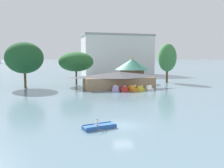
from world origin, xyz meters
name	(u,v)px	position (x,y,z in m)	size (l,w,h in m)	color
ground_plane	(123,125)	(0.00, 0.00, 0.00)	(2000.00, 2000.00, 0.00)	slate
rowboat_with_rower	(99,127)	(-3.21, -0.47, 0.24)	(4.32, 3.74, 1.53)	#2D60AD
pedal_boat_lavender	(116,89)	(7.60, 29.98, 0.56)	(2.43, 3.02, 1.76)	#B299D8
pedal_boat_red	(124,89)	(9.82, 29.82, 0.50)	(2.01, 2.90, 1.63)	red
pedal_boat_orange	(132,89)	(11.95, 29.35, 0.59)	(2.30, 3.13, 1.74)	orange
pedal_boat_yellow	(140,89)	(14.22, 29.69, 0.49)	(1.92, 2.79, 1.49)	yellow
pedal_boat_white	(149,89)	(16.68, 29.45, 0.50)	(1.69, 2.32, 1.62)	white
boathouse	(119,80)	(10.10, 35.56, 2.46)	(20.87, 8.29, 4.69)	#9E7F5B
green_roof_pavilion	(132,69)	(18.38, 47.55, 4.86)	(11.49, 11.49, 8.94)	brown
shoreline_tree_tall_left	(24,58)	(-15.31, 43.98, 8.54)	(10.66, 10.66, 13.01)	brown
shoreline_tree_mid	(76,62)	(-0.38, 46.93, 7.33)	(10.83, 10.83, 10.40)	brown
shoreline_tree_right	(167,58)	(31.00, 46.90, 8.57)	(6.26, 6.26, 13.43)	brown
background_building_block	(117,55)	(25.87, 91.16, 10.13)	(35.63, 16.40, 20.23)	silver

